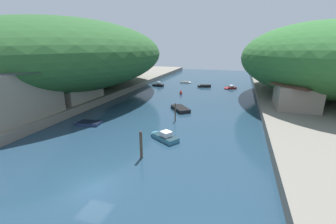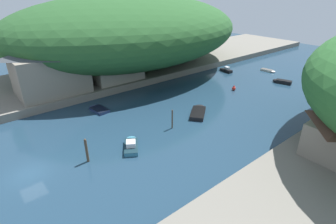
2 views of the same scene
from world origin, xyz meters
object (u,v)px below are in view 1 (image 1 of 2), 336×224
(boathouse_shed, at_px, (75,86))
(right_bank_cottage, at_px, (297,92))
(boat_far_upstream, at_px, (163,136))
(boat_small_dinghy, at_px, (179,108))
(boat_mid_channel, at_px, (230,88))
(person_on_quay, at_px, (31,111))
(waterfront_building, at_px, (8,87))
(boat_open_rowboat, at_px, (157,85))
(boat_moored_right, at_px, (87,123))
(channel_buoy_near, at_px, (181,93))
(boat_cabin_cruiser, at_px, (204,86))
(boat_yellow_tender, at_px, (186,82))

(boathouse_shed, distance_m, right_bank_cottage, 39.60)
(boathouse_shed, relative_size, boat_far_upstream, 2.29)
(boat_small_dinghy, distance_m, boat_far_upstream, 13.70)
(boat_far_upstream, height_order, boat_mid_channel, boat_far_upstream)
(person_on_quay, bearing_deg, boat_mid_channel, -35.15)
(waterfront_building, xyz_separation_m, boat_open_rowboat, (8.55, 37.15, -5.36))
(boat_moored_right, bearing_deg, right_bank_cottage, -71.31)
(boat_far_upstream, height_order, channel_buoy_near, boat_far_upstream)
(right_bank_cottage, xyz_separation_m, boat_cabin_cruiser, (-18.73, 21.45, -3.68))
(boat_moored_right, xyz_separation_m, channel_buoy_near, (8.25, 24.74, 0.21))
(right_bank_cottage, bearing_deg, boat_moored_right, -154.69)
(boat_cabin_cruiser, relative_size, boat_open_rowboat, 1.07)
(boat_moored_right, bearing_deg, channel_buoy_near, -25.08)
(boathouse_shed, height_order, boat_far_upstream, boathouse_shed)
(waterfront_building, distance_m, boat_open_rowboat, 38.50)
(boat_small_dinghy, xyz_separation_m, boat_cabin_cruiser, (0.70, 23.99, 0.04))
(boat_small_dinghy, height_order, boat_far_upstream, boat_far_upstream)
(right_bank_cottage, relative_size, boat_open_rowboat, 2.05)
(boat_open_rowboat, relative_size, channel_buoy_near, 3.43)
(boat_small_dinghy, bearing_deg, waterfront_building, 179.01)
(boat_mid_channel, bearing_deg, boat_cabin_cruiser, 54.18)
(waterfront_building, height_order, person_on_quay, waterfront_building)
(boat_moored_right, bearing_deg, boat_mid_channel, -34.78)
(boat_open_rowboat, height_order, channel_buoy_near, boat_open_rowboat)
(right_bank_cottage, height_order, channel_buoy_near, right_bank_cottage)
(boat_yellow_tender, xyz_separation_m, boat_open_rowboat, (-6.50, -8.08, 0.18))
(boat_far_upstream, xyz_separation_m, person_on_quay, (-19.72, -1.50, 1.92))
(boat_small_dinghy, height_order, channel_buoy_near, channel_buoy_near)
(boat_small_dinghy, height_order, boat_open_rowboat, boat_open_rowboat)
(person_on_quay, bearing_deg, boat_open_rowboat, -10.62)
(boathouse_shed, bearing_deg, boat_yellow_tender, 66.98)
(boat_cabin_cruiser, bearing_deg, person_on_quay, 136.27)
(right_bank_cottage, bearing_deg, boathouse_shed, -171.16)
(boat_mid_channel, bearing_deg, person_on_quay, 112.21)
(boat_small_dinghy, bearing_deg, boat_cabin_cruiser, 50.07)
(right_bank_cottage, bearing_deg, boat_far_upstream, -137.84)
(boat_cabin_cruiser, bearing_deg, boathouse_shed, 125.45)
(boat_yellow_tender, bearing_deg, boat_cabin_cruiser, 44.58)
(boat_yellow_tender, bearing_deg, boat_open_rowboat, -43.51)
(boat_yellow_tender, height_order, boat_mid_channel, boat_mid_channel)
(boat_cabin_cruiser, bearing_deg, boat_mid_channel, -109.84)
(waterfront_building, bearing_deg, boat_open_rowboat, 77.04)
(boat_small_dinghy, bearing_deg, boat_yellow_tender, 62.63)
(boathouse_shed, bearing_deg, boat_open_rowboat, 73.19)
(boat_small_dinghy, height_order, boat_mid_channel, boat_mid_channel)
(boat_yellow_tender, height_order, boat_small_dinghy, boat_small_dinghy)
(right_bank_cottage, xyz_separation_m, boat_mid_channel, (-11.54, 21.22, -3.73))
(boat_far_upstream, xyz_separation_m, channel_buoy_near, (-4.57, 26.38, 0.06))
(person_on_quay, bearing_deg, boat_far_upstream, -87.01)
(boat_open_rowboat, xyz_separation_m, person_on_quay, (-5.95, -36.49, 1.89))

